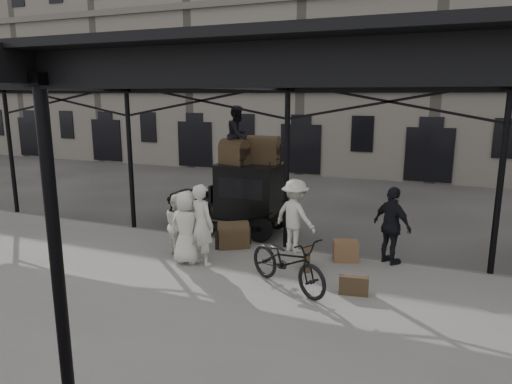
% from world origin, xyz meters
% --- Properties ---
extents(ground, '(120.00, 120.00, 0.00)m').
position_xyz_m(ground, '(0.00, 0.00, 0.00)').
color(ground, '#383533').
rests_on(ground, ground).
extents(platform, '(28.00, 8.00, 0.15)m').
position_xyz_m(platform, '(0.00, -2.00, 0.07)').
color(platform, slate).
rests_on(platform, ground).
extents(canopy, '(22.50, 9.00, 4.74)m').
position_xyz_m(canopy, '(0.00, -1.72, 4.60)').
color(canopy, black).
rests_on(canopy, ground).
extents(building_frontage, '(64.00, 8.00, 14.00)m').
position_xyz_m(building_frontage, '(0.00, 18.00, 7.00)').
color(building_frontage, slate).
rests_on(building_frontage, ground).
extents(taxi, '(3.65, 1.55, 2.18)m').
position_xyz_m(taxi, '(-1.90, 3.25, 1.20)').
color(taxi, black).
rests_on(taxi, ground).
extents(porter_left, '(0.84, 0.69, 1.99)m').
position_xyz_m(porter_left, '(-1.47, 0.01, 1.15)').
color(porter_left, beige).
rests_on(porter_left, platform).
extents(porter_midleft, '(0.97, 0.96, 1.58)m').
position_xyz_m(porter_midleft, '(-2.40, 0.43, 0.94)').
color(porter_midleft, silver).
rests_on(porter_midleft, platform).
extents(porter_centre, '(0.92, 0.64, 1.81)m').
position_xyz_m(porter_centre, '(-1.87, -0.03, 1.05)').
color(porter_centre, beige).
rests_on(porter_centre, platform).
extents(porter_official, '(1.18, 1.05, 1.91)m').
position_xyz_m(porter_official, '(2.77, 1.80, 1.11)').
color(porter_official, black).
rests_on(porter_official, platform).
extents(porter_right, '(1.43, 1.15, 1.93)m').
position_xyz_m(porter_right, '(0.33, 1.76, 1.12)').
color(porter_right, silver).
rests_on(porter_right, platform).
extents(bicycle, '(2.33, 1.76, 1.17)m').
position_xyz_m(bicycle, '(0.89, -0.54, 0.74)').
color(bicycle, black).
rests_on(bicycle, platform).
extents(porter_roof, '(0.72, 0.89, 1.72)m').
position_xyz_m(porter_roof, '(-1.93, 3.15, 3.04)').
color(porter_roof, black).
rests_on(porter_roof, taxi).
extents(steamer_trunk_roof_near, '(0.96, 0.74, 0.62)m').
position_xyz_m(steamer_trunk_roof_near, '(-1.98, 3.00, 2.49)').
color(steamer_trunk_roof_near, '#473721').
rests_on(steamer_trunk_roof_near, taxi).
extents(steamer_trunk_roof_far, '(0.99, 0.65, 0.70)m').
position_xyz_m(steamer_trunk_roof_far, '(-1.23, 3.45, 2.53)').
color(steamer_trunk_roof_far, '#473721').
rests_on(steamer_trunk_roof_far, taxi).
extents(steamer_trunk_platform, '(0.96, 0.86, 0.60)m').
position_xyz_m(steamer_trunk_platform, '(-1.32, 1.45, 0.45)').
color(steamer_trunk_platform, '#473721').
rests_on(steamer_trunk_platform, platform).
extents(wicker_hamper, '(0.71, 0.61, 0.50)m').
position_xyz_m(wicker_hamper, '(1.71, 1.58, 0.40)').
color(wicker_hamper, brown).
rests_on(wicker_hamper, platform).
extents(suitcase_upright, '(0.31, 0.62, 0.45)m').
position_xyz_m(suitcase_upright, '(0.97, 0.68, 0.38)').
color(suitcase_upright, '#473721').
rests_on(suitcase_upright, platform).
extents(suitcase_flat, '(0.62, 0.24, 0.40)m').
position_xyz_m(suitcase_flat, '(2.27, -0.37, 0.35)').
color(suitcase_flat, '#473721').
rests_on(suitcase_flat, platform).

